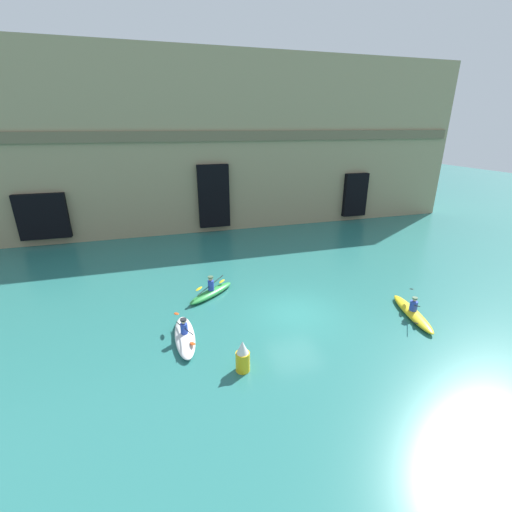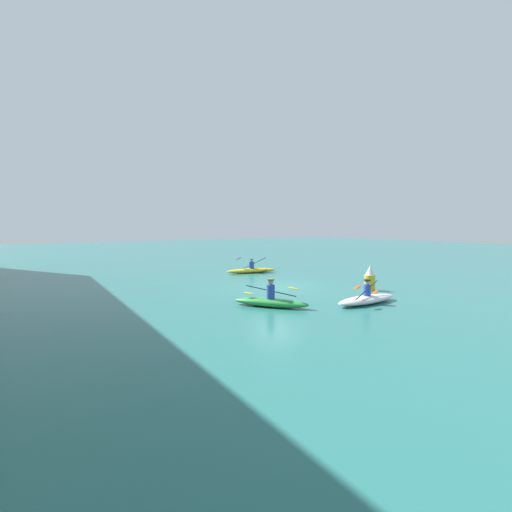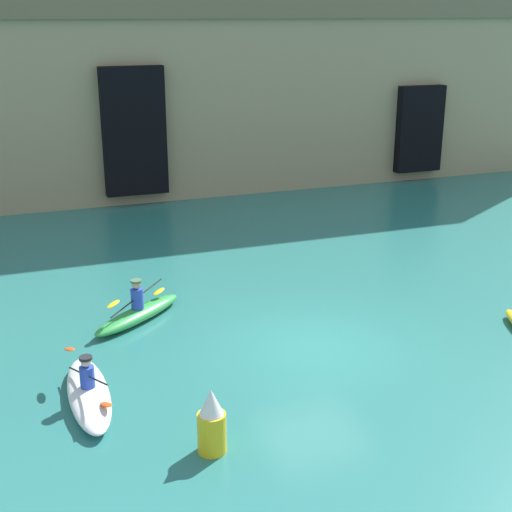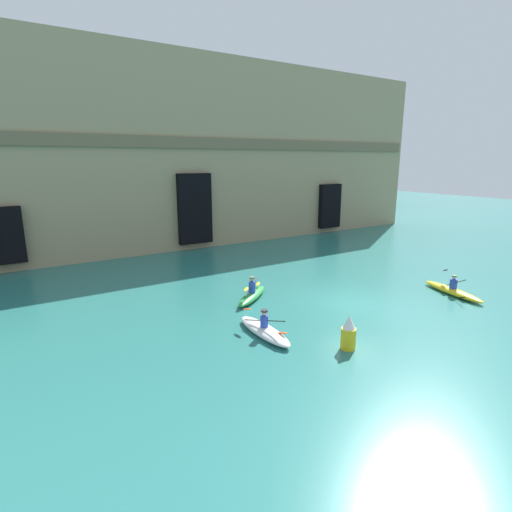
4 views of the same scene
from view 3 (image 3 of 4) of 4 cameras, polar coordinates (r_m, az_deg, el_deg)
ground_plane at (r=17.25m, az=4.62°, el=-7.20°), size 120.00×120.00×0.00m
cliff_bluff at (r=33.12m, az=-11.34°, el=17.48°), size 45.49×8.33×13.94m
kayak_white at (r=15.24m, az=-13.25°, el=-10.58°), size 0.89×3.24×1.02m
kayak_green at (r=18.71m, az=-9.43°, el=-4.47°), size 2.85×2.39×1.13m
marker_buoy at (r=13.17m, az=-3.57°, el=-13.20°), size 0.53×0.53×1.26m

